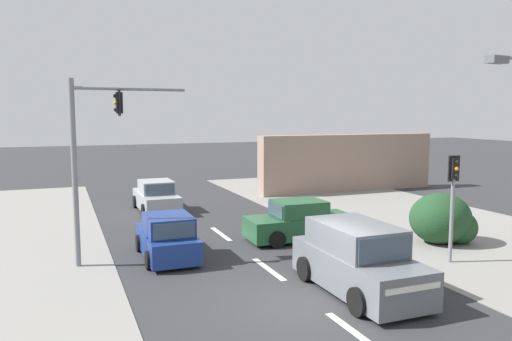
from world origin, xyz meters
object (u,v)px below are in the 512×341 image
sedan_receding_far (299,222)px  suv_oncoming_mid (357,260)px  pedestal_signal_right_kerb (453,191)px  traffic_signal_mast (92,148)px  sedan_crossing_left (156,197)px  hatchback_kerbside_parked (167,238)px

sedan_receding_far → suv_oncoming_mid: (-1.08, -5.72, 0.18)m
pedestal_signal_right_kerb → traffic_signal_mast: bearing=159.4°
traffic_signal_mast → pedestal_signal_right_kerb: size_ratio=1.69×
sedan_crossing_left → suv_oncoming_mid: suv_oncoming_mid is taller
traffic_signal_mast → pedestal_signal_right_kerb: bearing=-20.6°
traffic_signal_mast → pedestal_signal_right_kerb: traffic_signal_mast is taller
pedestal_signal_right_kerb → hatchback_kerbside_parked: size_ratio=0.97×
traffic_signal_mast → suv_oncoming_mid: (6.56, -5.27, -2.95)m
traffic_signal_mast → hatchback_kerbside_parked: (2.34, -0.12, -3.13)m
hatchback_kerbside_parked → pedestal_signal_right_kerb: bearing=-24.9°
traffic_signal_mast → hatchback_kerbside_parked: 3.91m
traffic_signal_mast → suv_oncoming_mid: size_ratio=1.32×
sedan_receding_far → hatchback_kerbside_parked: bearing=-173.8°
traffic_signal_mast → sedan_receding_far: size_ratio=1.40×
hatchback_kerbside_parked → suv_oncoming_mid: suv_oncoming_mid is taller
sedan_crossing_left → traffic_signal_mast: bearing=-112.8°
sedan_receding_far → hatchback_kerbside_parked: sedan_receding_far is taller
hatchback_kerbside_parked → sedan_receding_far: bearing=6.2°
pedestal_signal_right_kerb → sedan_receding_far: pedestal_signal_right_kerb is taller
pedestal_signal_right_kerb → hatchback_kerbside_parked: bearing=155.1°
traffic_signal_mast → pedestal_signal_right_kerb: (10.91, -4.10, -1.42)m
sedan_receding_far → sedan_crossing_left: (-4.14, 7.85, 0.00)m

